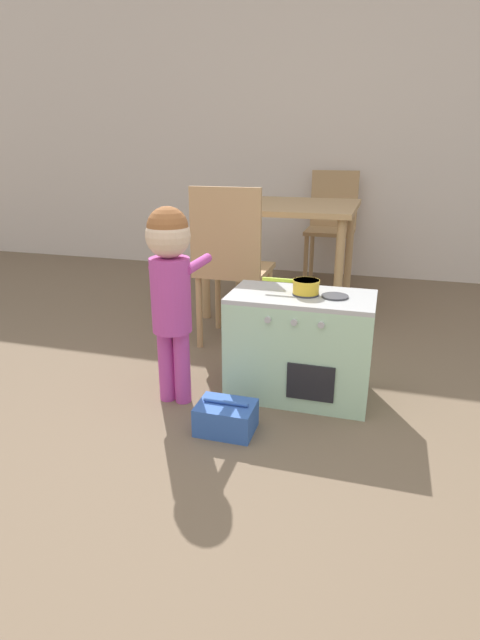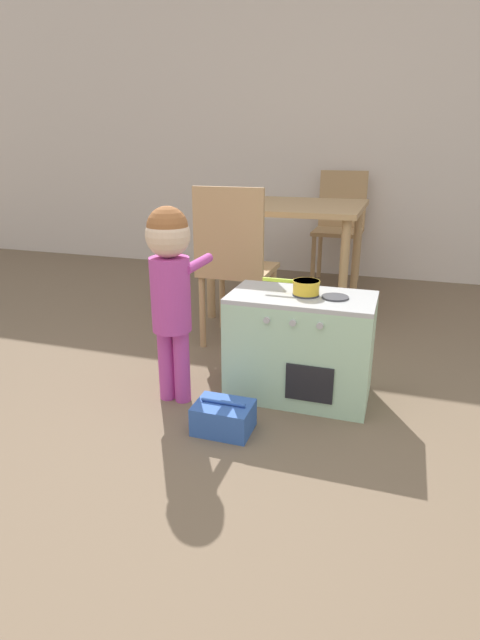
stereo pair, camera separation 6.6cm
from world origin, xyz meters
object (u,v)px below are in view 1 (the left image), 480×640
Objects in this scene: child_figure at (170,276)px; dining_chair_near at (232,263)px; play_kitchen at (300,346)px; toy_basket at (226,417)px; dining_chair_far at (331,224)px; toy_pot at (305,285)px; dining_table at (283,218)px.

dining_chair_near is at bearing 86.20° from child_figure.
child_figure is at bearing -93.80° from dining_chair_near.
play_kitchen is 2.73× the size of toy_basket.
play_kitchen is 2.20m from dining_chair_far.
play_kitchen is at bearing 60.61° from toy_basket.
toy_pot is at bearing 2.69° from play_kitchen.
child_figure is 2.44m from dining_chair_far.
dining_table is at bearing 81.15° from dining_chair_near.
dining_chair_far is at bearing 77.32° from dining_chair_near.
toy_pot is at bearing 93.37° from dining_chair_far.
play_kitchen is 2.50× the size of toy_pot.
child_figure is at bearing -158.38° from toy_pot.
dining_table reaches higher than toy_basket.
play_kitchen is 0.73× the size of child_figure.
dining_chair_far is at bearing 93.37° from toy_pot.
toy_basket is (0.31, -0.19, -0.53)m from child_figure.
play_kitchen is 0.29m from toy_pot.
play_kitchen is 1.44m from dining_table.
play_kitchen is 0.75m from dining_chair_near.
play_kitchen is 0.70× the size of dining_chair_far.
dining_chair_near is 1.71m from dining_chair_far.
toy_basket is 0.24× the size of dining_table.
play_kitchen is at bearing -177.31° from toy_pot.
dining_chair_far reaches higher than child_figure.
dining_chair_near is (0.05, 0.73, -0.10)m from child_figure.
play_kitchen is at bearing -46.30° from dining_chair_near.
play_kitchen is 0.65× the size of dining_table.
dining_chair_near is (-0.50, 0.52, -0.05)m from toy_pot.
dining_chair_near is at bearing 133.70° from play_kitchen.
dining_table is 1.08× the size of dining_chair_near.
dining_chair_near is at bearing 134.32° from toy_pot.
dining_table is at bearing 73.75° from dining_chair_far.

